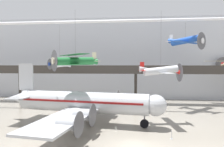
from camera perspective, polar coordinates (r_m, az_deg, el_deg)
The scene contains 10 objects.
ground_plane at distance 27.19m, azimuth 6.17°, elevation -18.13°, with size 260.00×260.00×0.00m, color gray.
hangar_back_wall at distance 61.74m, azimuth 6.23°, elevation 3.97°, with size 140.00×3.00×22.45m.
mezzanine_walkway at distance 53.20m, azimuth 6.22°, elevation 0.36°, with size 110.00×3.20×9.28m.
ceiling_truss_beam at distance 47.15m, azimuth 6.29°, elevation 13.57°, with size 120.00×0.60×0.60m.
airliner_silver_main at distance 35.57m, azimuth -7.82°, elevation -7.48°, with size 26.82×30.72×9.70m.
suspended_plane_silver_racer at distance 36.17m, azimuth 12.58°, elevation 0.72°, with size 6.99×8.49×11.46m.
suspended_plane_blue_trainer at distance 49.31m, azimuth 18.57°, elevation 8.13°, with size 8.24×8.29×5.89m.
suspended_plane_green_biplane at distance 35.72m, azimuth -9.56°, elevation 3.27°, with size 7.76×8.35×9.80m.
suspended_plane_white_twin at distance 50.59m, azimuth -13.50°, elevation 2.14°, with size 5.90×5.54×9.81m.
stanchion_barrier at distance 29.96m, azimuth 15.30°, elevation -15.58°, with size 0.36×0.36×1.08m.
Camera 1 is at (-0.03, -25.46, 9.53)m, focal length 35.00 mm.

